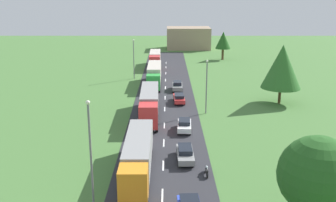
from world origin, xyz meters
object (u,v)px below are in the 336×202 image
object	(u,v)px
truck_second	(149,103)
tree_birch	(318,175)
car_fourth	(179,98)
distant_building	(188,38)
truck_third	(154,74)
lamppost_third	(134,57)
car_fifth	(177,86)
car_second	(185,153)
tree_maple	(282,67)
lamppost_lead	(91,150)
truck_lead	(138,155)
truck_fourth	(155,58)
lamppost_second	(207,84)
motorcycle_courier	(207,170)
car_third	(184,125)
tree_oak	(223,40)

from	to	relation	value
truck_second	tree_birch	distance (m)	31.81
car_fourth	distant_building	world-z (taller)	distant_building
truck_third	lamppost_third	bearing A→B (deg)	127.20
car_fifth	lamppost_third	xyz separation A→B (m)	(-8.77, 10.12, 3.67)
car_second	tree_birch	distance (m)	16.94
tree_maple	lamppost_lead	bearing A→B (deg)	-127.82
truck_lead	lamppost_lead	bearing A→B (deg)	-120.99
truck_fourth	car_fourth	size ratio (longest dim) A/B	2.61
lamppost_second	motorcycle_courier	bearing A→B (deg)	-95.15
truck_lead	car_third	world-z (taller)	truck_lead
lamppost_third	tree_birch	distance (m)	57.45
motorcycle_courier	lamppost_third	size ratio (longest dim) A/B	0.24
truck_second	lamppost_third	xyz separation A→B (m)	(-4.39, 25.88, 2.36)
truck_lead	lamppost_lead	world-z (taller)	lamppost_lead
car_fifth	tree_oak	xyz separation A→B (m)	(12.81, 33.52, 4.21)
lamppost_third	tree_maple	xyz separation A→B (m)	(25.11, -18.57, 1.48)
truck_lead	lamppost_lead	distance (m)	7.20
car_third	car_fifth	size ratio (longest dim) A/B	0.95
car_fifth	tree_maple	world-z (taller)	tree_maple
car_second	lamppost_second	size ratio (longest dim) A/B	0.58
tree_maple	car_fourth	bearing A→B (deg)	179.25
lamppost_third	tree_birch	xyz separation A→B (m)	(17.46, -54.72, 0.64)
lamppost_third	distant_building	size ratio (longest dim) A/B	0.61
truck_second	car_fifth	world-z (taller)	truck_second
truck_second	truck_third	bearing A→B (deg)	89.99
truck_third	truck_fourth	xyz separation A→B (m)	(-0.46, 18.97, -0.15)
truck_lead	tree_maple	size ratio (longest dim) A/B	1.41
lamppost_second	car_fifth	bearing A→B (deg)	105.71
car_third	truck_third	bearing A→B (deg)	100.46
car_second	lamppost_second	distance (m)	17.57
car_third	distant_building	distance (m)	76.04
motorcycle_courier	tree_maple	world-z (taller)	tree_maple
car_third	motorcycle_courier	size ratio (longest dim) A/B	2.16
truck_fourth	tree_birch	xyz separation A→B (m)	(13.53, -67.91, 3.16)
truck_third	motorcycle_courier	xyz separation A→B (m)	(6.46, -38.54, -1.65)
car_third	car_fourth	distance (m)	13.31
car_fourth	lamppost_lead	distance (m)	32.91
distant_building	lamppost_second	bearing A→B (deg)	-90.66
truck_third	tree_oak	bearing A→B (deg)	59.51
truck_third	tree_birch	size ratio (longest dim) A/B	1.61
tree_birch	truck_third	bearing A→B (deg)	104.95
lamppost_second	lamppost_third	distance (m)	27.17
tree_birch	tree_maple	bearing A→B (deg)	78.05
lamppost_second	distant_building	world-z (taller)	lamppost_second
tree_maple	distant_building	distance (m)	63.91
tree_oak	tree_birch	size ratio (longest dim) A/B	0.92
truck_third	motorcycle_courier	size ratio (longest dim) A/B	6.65
truck_lead	car_fourth	size ratio (longest dim) A/B	2.90
truck_lead	motorcycle_courier	xyz separation A→B (m)	(6.74, 0.02, -1.59)
lamppost_second	tree_birch	distance (m)	31.07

